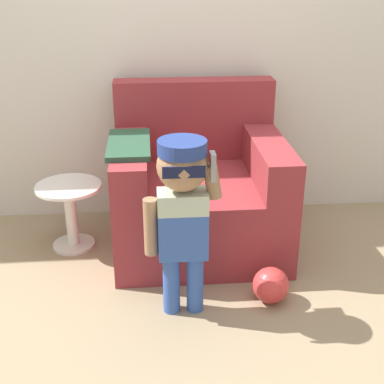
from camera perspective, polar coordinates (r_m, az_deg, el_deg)
The scene contains 6 objects.
ground_plane at distance 3.18m, azimuth -0.01°, elevation -7.47°, with size 10.00×10.00×0.00m, color #998466.
wall_back at distance 3.49m, azimuth -1.10°, elevation 17.98°, with size 10.00×0.05×2.60m.
armchair at distance 3.26m, azimuth 0.66°, elevation 0.00°, with size 1.02×0.91×0.96m.
person_child at distance 2.49m, azimuth -1.06°, elevation -1.08°, with size 0.37×0.28×0.91m.
side_table at distance 3.32m, azimuth -12.82°, elevation -1.84°, with size 0.39×0.39×0.41m.
toy_ball at distance 2.84m, azimuth 8.40°, elevation -9.81°, with size 0.19×0.19×0.19m.
Camera 1 is at (-0.23, -2.71, 1.65)m, focal length 50.00 mm.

